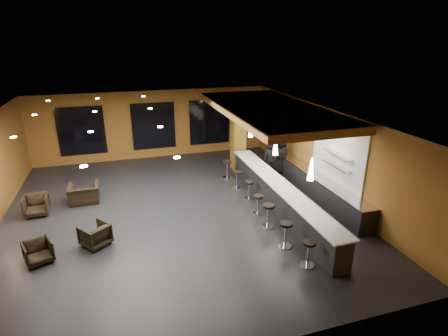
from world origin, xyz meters
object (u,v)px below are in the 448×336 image
object	(u,v)px
column	(238,133)
pendant_1	(276,146)
staff_a	(270,162)
pendant_2	(251,129)
pendant_0	(311,169)
bar_stool_1	(286,231)
staff_b	(272,156)
bar_stool_6	(227,167)
armchair_c	(36,205)
bar_stool_5	(237,177)
armchair_a	(38,252)
bar_stool_0	(309,250)
bar_counter	(279,197)
bar_stool_2	(268,213)
bar_stool_4	(249,188)
staff_c	(281,155)
bar_stool_3	(258,202)
armchair_d	(84,193)
armchair_b	(95,235)
prep_counter	(319,187)

from	to	relation	value
column	pendant_1	bearing A→B (deg)	-90.00
staff_a	pendant_2	bearing A→B (deg)	170.79
pendant_0	bar_stool_1	bearing A→B (deg)	-161.92
staff_b	bar_stool_6	distance (m)	2.16
armchair_c	bar_stool_5	size ratio (longest dim) A/B	1.13
pendant_0	armchair_a	world-z (taller)	pendant_0
staff_a	staff_b	size ratio (longest dim) A/B	1.07
staff_b	pendant_0	bearing A→B (deg)	-97.62
pendant_0	bar_stool_5	world-z (taller)	pendant_0
bar_stool_0	bar_counter	bearing A→B (deg)	78.67
bar_stool_2	bar_stool_5	world-z (taller)	bar_stool_2
staff_b	bar_stool_2	world-z (taller)	staff_b
bar_stool_2	bar_stool_4	xyz separation A→B (m)	(0.18, 2.25, -0.06)
armchair_a	staff_c	bearing A→B (deg)	1.41
pendant_2	bar_stool_3	bearing A→B (deg)	-105.37
pendant_1	armchair_d	bearing A→B (deg)	161.79
armchair_b	bar_stool_2	world-z (taller)	bar_stool_2
armchair_d	bar_counter	bearing A→B (deg)	157.49
pendant_1	bar_stool_2	bearing A→B (deg)	-119.73
staff_b	armchair_a	distance (m)	10.18
bar_counter	armchair_b	bearing A→B (deg)	-175.64
armchair_d	bar_stool_6	world-z (taller)	bar_stool_6
pendant_1	bar_stool_1	world-z (taller)	pendant_1
staff_b	armchair_b	distance (m)	8.62
bar_stool_2	bar_stool_3	size ratio (longest dim) A/B	1.14
armchair_d	bar_stool_5	bearing A→B (deg)	175.69
armchair_c	armchair_d	size ratio (longest dim) A/B	0.73
pendant_1	bar_stool_0	bearing A→B (deg)	-99.88
armchair_c	armchair_a	bearing A→B (deg)	-81.60
pendant_2	bar_stool_5	distance (m)	2.14
armchair_d	prep_counter	bearing A→B (deg)	165.03
column	bar_stool_5	bearing A→B (deg)	-109.94
bar_stool_1	column	bearing A→B (deg)	82.94
pendant_0	bar_stool_0	distance (m)	2.38
staff_c	bar_stool_1	xyz separation A→B (m)	(-2.45, -5.52, -0.39)
armchair_d	armchair_c	bearing A→B (deg)	19.37
armchair_b	armchair_c	distance (m)	3.41
bar_counter	bar_stool_4	world-z (taller)	bar_counter
armchair_a	armchair_b	bearing A→B (deg)	-6.06
bar_stool_2	bar_stool_4	distance (m)	2.26
prep_counter	staff_b	world-z (taller)	staff_b
bar_counter	bar_stool_5	distance (m)	2.52
staff_a	armchair_c	bearing A→B (deg)	-158.77
bar_stool_3	bar_stool_4	bearing A→B (deg)	83.50
pendant_2	staff_a	bearing A→B (deg)	-28.15
prep_counter	armchair_b	distance (m)	8.46
column	staff_c	xyz separation A→B (m)	(1.60, -1.36, -0.83)
column	staff_a	size ratio (longest dim) A/B	1.89
pendant_0	bar_stool_3	world-z (taller)	pendant_0
column	pendant_2	bearing A→B (deg)	-90.00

